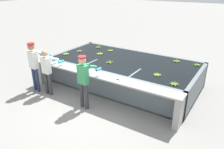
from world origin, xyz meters
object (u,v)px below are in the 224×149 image
at_px(worker_0, 34,62).
at_px(banana_bunch_floating_8, 109,62).
at_px(knife_1, 53,61).
at_px(banana_bunch_floating_3, 197,65).
at_px(worker_2, 84,77).
at_px(banana_bunch_floating_5, 174,84).
at_px(banana_bunch_floating_1, 66,54).
at_px(worker_1, 47,68).
at_px(banana_bunch_floating_2, 110,50).
at_px(banana_bunch_floating_4, 177,61).
at_px(banana_bunch_floating_7, 79,51).
at_px(knife_0, 120,80).
at_px(banana_bunch_floating_6, 98,47).
at_px(banana_bunch_floating_9, 100,54).
at_px(banana_bunch_floating_0, 157,75).

bearing_deg(worker_0, banana_bunch_floating_8, 39.64).
bearing_deg(knife_1, banana_bunch_floating_3, 28.49).
height_order(worker_2, banana_bunch_floating_5, worker_2).
relative_size(worker_0, knife_1, 5.92).
relative_size(banana_bunch_floating_1, banana_bunch_floating_5, 1.00).
height_order(worker_0, banana_bunch_floating_1, worker_0).
height_order(worker_1, banana_bunch_floating_8, worker_1).
xyz_separation_m(banana_bunch_floating_2, banana_bunch_floating_4, (2.72, 0.17, 0.00)).
xyz_separation_m(banana_bunch_floating_2, banana_bunch_floating_3, (3.42, 0.17, 0.00)).
relative_size(banana_bunch_floating_7, knife_0, 0.80).
height_order(worker_0, banana_bunch_floating_3, worker_0).
height_order(banana_bunch_floating_3, banana_bunch_floating_4, same).
relative_size(banana_bunch_floating_6, knife_0, 0.78).
xyz_separation_m(worker_2, banana_bunch_floating_7, (-1.97, 2.09, -0.06)).
distance_m(banana_bunch_floating_3, banana_bunch_floating_5, 1.91).
bearing_deg(banana_bunch_floating_2, banana_bunch_floating_8, -58.22).
bearing_deg(banana_bunch_floating_4, banana_bunch_floating_6, -179.18).
relative_size(banana_bunch_floating_6, banana_bunch_floating_9, 0.98).
xyz_separation_m(banana_bunch_floating_3, banana_bunch_floating_9, (-3.53, -0.76, -0.00)).
bearing_deg(banana_bunch_floating_7, worker_0, -94.82).
bearing_deg(banana_bunch_floating_6, knife_0, -43.66).
bearing_deg(banana_bunch_floating_9, knife_0, -41.33).
distance_m(banana_bunch_floating_6, banana_bunch_floating_9, 0.93).
bearing_deg(banana_bunch_floating_6, banana_bunch_floating_3, 0.64).
bearing_deg(banana_bunch_floating_4, banana_bunch_floating_2, -176.38).
height_order(banana_bunch_floating_0, banana_bunch_floating_4, same).
xyz_separation_m(banana_bunch_floating_7, knife_1, (0.05, -1.46, -0.01)).
bearing_deg(banana_bunch_floating_7, banana_bunch_floating_1, -108.11).
height_order(banana_bunch_floating_4, knife_0, banana_bunch_floating_4).
bearing_deg(banana_bunch_floating_4, worker_0, -142.36).
bearing_deg(banana_bunch_floating_9, worker_0, -115.85).
bearing_deg(banana_bunch_floating_4, banana_bunch_floating_7, -166.10).
bearing_deg(worker_0, worker_2, 0.40).
bearing_deg(banana_bunch_floating_1, banana_bunch_floating_7, 71.89).
height_order(worker_0, banana_bunch_floating_0, worker_0).
bearing_deg(banana_bunch_floating_6, banana_bunch_floating_8, -42.61).
bearing_deg(banana_bunch_floating_7, banana_bunch_floating_2, 36.20).
relative_size(banana_bunch_floating_3, knife_0, 0.79).
height_order(banana_bunch_floating_3, knife_0, banana_bunch_floating_3).
xyz_separation_m(worker_2, banana_bunch_floating_4, (1.78, 3.02, -0.06)).
relative_size(worker_0, worker_2, 1.04).
bearing_deg(knife_0, banana_bunch_floating_1, 162.35).
height_order(banana_bunch_floating_8, knife_0, banana_bunch_floating_8).
relative_size(banana_bunch_floating_5, banana_bunch_floating_9, 1.00).
distance_m(banana_bunch_floating_1, banana_bunch_floating_7, 0.62).
relative_size(banana_bunch_floating_8, knife_0, 0.67).
bearing_deg(banana_bunch_floating_5, banana_bunch_floating_4, 105.61).
bearing_deg(banana_bunch_floating_8, banana_bunch_floating_0, -4.60).
relative_size(banana_bunch_floating_1, knife_1, 0.97).
xyz_separation_m(worker_1, banana_bunch_floating_3, (4.08, 2.97, 0.02)).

